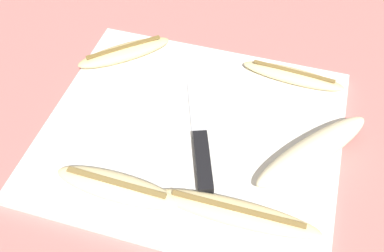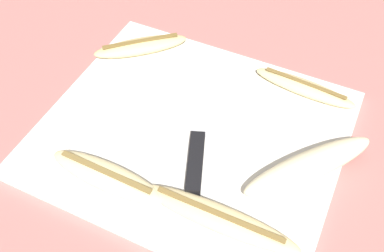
% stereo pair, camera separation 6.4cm
% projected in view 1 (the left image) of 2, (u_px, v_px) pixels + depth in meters
% --- Properties ---
extents(ground_plane, '(4.00, 4.00, 0.00)m').
position_uv_depth(ground_plane, '(192.00, 136.00, 0.66)').
color(ground_plane, '#B76B66').
extents(cutting_board, '(0.42, 0.37, 0.01)m').
position_uv_depth(cutting_board, '(192.00, 133.00, 0.66)').
color(cutting_board, white).
rests_on(cutting_board, ground_plane).
extents(knife, '(0.09, 0.21, 0.02)m').
position_uv_depth(knife, '(202.00, 152.00, 0.62)').
color(knife, black).
rests_on(knife, cutting_board).
extents(banana_mellow_near, '(0.16, 0.05, 0.02)m').
position_uv_depth(banana_mellow_near, '(293.00, 76.00, 0.71)').
color(banana_mellow_near, beige).
rests_on(banana_mellow_near, cutting_board).
extents(banana_bright_far, '(0.16, 0.18, 0.03)m').
position_uv_depth(banana_bright_far, '(313.00, 149.00, 0.61)').
color(banana_bright_far, beige).
rests_on(banana_bright_far, cutting_board).
extents(banana_spotted_left, '(0.14, 0.13, 0.02)m').
position_uv_depth(banana_spotted_left, '(124.00, 52.00, 0.74)').
color(banana_spotted_left, '#DBC684').
rests_on(banana_spotted_left, cutting_board).
extents(banana_soft_right, '(0.17, 0.05, 0.02)m').
position_uv_depth(banana_soft_right, '(117.00, 187.00, 0.58)').
color(banana_soft_right, beige).
rests_on(banana_soft_right, cutting_board).
extents(banana_ripe_center, '(0.21, 0.04, 0.02)m').
position_uv_depth(banana_ripe_center, '(237.00, 213.00, 0.56)').
color(banana_ripe_center, beige).
rests_on(banana_ripe_center, cutting_board).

